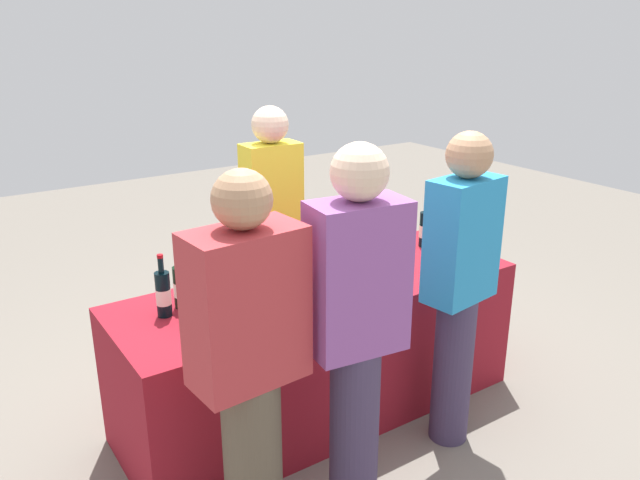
{
  "coord_description": "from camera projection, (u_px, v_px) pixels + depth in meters",
  "views": [
    {
      "loc": [
        -1.72,
        -2.56,
        2.1
      ],
      "look_at": [
        0.0,
        0.0,
        1.02
      ],
      "focal_mm": 35.44,
      "sensor_mm": 36.0,
      "label": 1
    }
  ],
  "objects": [
    {
      "name": "wine_bottle_7",
      "position": [
        425.0,
        229.0,
        3.88
      ],
      "size": [
        0.07,
        0.07,
        0.31
      ],
      "color": "black",
      "rests_on": "tasting_table"
    },
    {
      "name": "wine_glass_3",
      "position": [
        381.0,
        267.0,
        3.29
      ],
      "size": [
        0.08,
        0.08,
        0.15
      ],
      "color": "silver",
      "rests_on": "tasting_table"
    },
    {
      "name": "tasting_table",
      "position": [
        320.0,
        348.0,
        3.48
      ],
      "size": [
        2.2,
        0.77,
        0.77
      ],
      "primitive_type": "cube",
      "color": "maroon",
      "rests_on": "ground_plane"
    },
    {
      "name": "guest_0",
      "position": [
        249.0,
        364.0,
        2.38
      ],
      "size": [
        0.45,
        0.27,
        1.62
      ],
      "rotation": [
        0.0,
        0.0,
        0.07
      ],
      "color": "brown",
      "rests_on": "ground_plane"
    },
    {
      "name": "guest_2",
      "position": [
        459.0,
        281.0,
        3.07
      ],
      "size": [
        0.39,
        0.25,
        1.63
      ],
      "rotation": [
        0.0,
        0.0,
        0.14
      ],
      "color": "#3F3351",
      "rests_on": "ground_plane"
    },
    {
      "name": "wine_glass_5",
      "position": [
        432.0,
        257.0,
        3.48
      ],
      "size": [
        0.07,
        0.07,
        0.13
      ],
      "color": "silver",
      "rests_on": "tasting_table"
    },
    {
      "name": "wine_bottle_1",
      "position": [
        181.0,
        286.0,
        3.05
      ],
      "size": [
        0.07,
        0.07,
        0.3
      ],
      "color": "black",
      "rests_on": "tasting_table"
    },
    {
      "name": "wine_glass_4",
      "position": [
        397.0,
        254.0,
        3.49
      ],
      "size": [
        0.06,
        0.06,
        0.14
      ],
      "color": "silver",
      "rests_on": "tasting_table"
    },
    {
      "name": "wine_bottle_6",
      "position": [
        375.0,
        239.0,
        3.67
      ],
      "size": [
        0.07,
        0.07,
        0.33
      ],
      "color": "black",
      "rests_on": "tasting_table"
    },
    {
      "name": "ice_bucket",
      "position": [
        207.0,
        299.0,
        2.95
      ],
      "size": [
        0.18,
        0.18,
        0.19
      ],
      "primitive_type": "cylinder",
      "color": "silver",
      "rests_on": "tasting_table"
    },
    {
      "name": "wine_bottle_4",
      "position": [
        315.0,
        257.0,
        3.43
      ],
      "size": [
        0.07,
        0.07,
        0.32
      ],
      "color": "black",
      "rests_on": "tasting_table"
    },
    {
      "name": "wine_glass_2",
      "position": [
        329.0,
        281.0,
        3.13
      ],
      "size": [
        0.07,
        0.07,
        0.14
      ],
      "color": "silver",
      "rests_on": "tasting_table"
    },
    {
      "name": "wine_bottle_3",
      "position": [
        287.0,
        261.0,
        3.34
      ],
      "size": [
        0.08,
        0.08,
        0.34
      ],
      "color": "black",
      "rests_on": "tasting_table"
    },
    {
      "name": "wine_bottle_2",
      "position": [
        199.0,
        274.0,
        3.16
      ],
      "size": [
        0.08,
        0.08,
        0.33
      ],
      "color": "black",
      "rests_on": "tasting_table"
    },
    {
      "name": "wine_bottle_0",
      "position": [
        163.0,
        294.0,
        2.96
      ],
      "size": [
        0.07,
        0.07,
        0.31
      ],
      "color": "black",
      "rests_on": "tasting_table"
    },
    {
      "name": "guest_1",
      "position": [
        356.0,
        329.0,
        2.55
      ],
      "size": [
        0.41,
        0.26,
        1.68
      ],
      "rotation": [
        0.0,
        0.0,
        -0.12
      ],
      "color": "#3F3351",
      "rests_on": "ground_plane"
    },
    {
      "name": "wine_glass_0",
      "position": [
        208.0,
        304.0,
        2.91
      ],
      "size": [
        0.07,
        0.07,
        0.13
      ],
      "color": "silver",
      "rests_on": "tasting_table"
    },
    {
      "name": "server_pouring",
      "position": [
        273.0,
        225.0,
        3.86
      ],
      "size": [
        0.35,
        0.22,
        1.63
      ],
      "rotation": [
        0.0,
        0.0,
        3.11
      ],
      "color": "brown",
      "rests_on": "ground_plane"
    },
    {
      "name": "ground_plane",
      "position": [
        320.0,
        408.0,
        3.61
      ],
      "size": [
        12.0,
        12.0,
        0.0
      ],
      "primitive_type": "plane",
      "color": "slate"
    },
    {
      "name": "wine_glass_1",
      "position": [
        237.0,
        297.0,
        2.96
      ],
      "size": [
        0.07,
        0.07,
        0.14
      ],
      "color": "silver",
      "rests_on": "tasting_table"
    },
    {
      "name": "wine_bottle_5",
      "position": [
        356.0,
        242.0,
        3.63
      ],
      "size": [
        0.07,
        0.07,
        0.33
      ],
      "color": "black",
      "rests_on": "tasting_table"
    }
  ]
}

